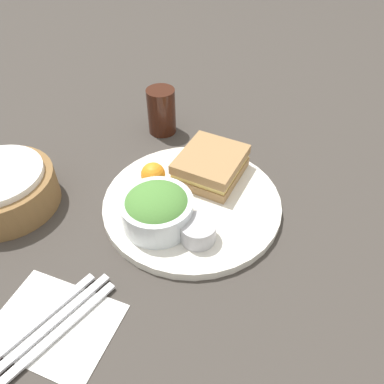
# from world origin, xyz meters

# --- Properties ---
(ground_plane) EXTENTS (4.00, 4.00, 0.00)m
(ground_plane) POSITION_xyz_m (0.00, 0.00, 0.00)
(ground_plane) COLOR #3D3833
(plate) EXTENTS (0.33, 0.33, 0.02)m
(plate) POSITION_xyz_m (0.00, 0.00, 0.01)
(plate) COLOR white
(plate) RESTS_ON ground_plane
(sandwich) EXTENTS (0.14, 0.13, 0.05)m
(sandwich) POSITION_xyz_m (0.08, -0.01, 0.04)
(sandwich) COLOR #A37A4C
(sandwich) RESTS_ON plate
(salad_bowl) EXTENTS (0.12, 0.12, 0.07)m
(salad_bowl) POSITION_xyz_m (-0.07, 0.04, 0.05)
(salad_bowl) COLOR white
(salad_bowl) RESTS_ON plate
(dressing_cup) EXTENTS (0.06, 0.06, 0.04)m
(dressing_cup) POSITION_xyz_m (-0.08, -0.04, 0.03)
(dressing_cup) COLOR #B7B7BC
(dressing_cup) RESTS_ON plate
(orange_wedge) EXTENTS (0.05, 0.05, 0.05)m
(orange_wedge) POSITION_xyz_m (0.01, 0.09, 0.04)
(orange_wedge) COLOR orange
(orange_wedge) RESTS_ON plate
(drink_glass) EXTENTS (0.06, 0.06, 0.11)m
(drink_glass) POSITION_xyz_m (0.21, 0.16, 0.05)
(drink_glass) COLOR #38190F
(drink_glass) RESTS_ON ground_plane
(bread_basket) EXTENTS (0.19, 0.19, 0.08)m
(bread_basket) POSITION_xyz_m (-0.12, 0.33, 0.04)
(bread_basket) COLOR olive
(bread_basket) RESTS_ON ground_plane
(napkin) EXTENTS (0.13, 0.17, 0.00)m
(napkin) POSITION_xyz_m (-0.29, 0.10, 0.00)
(napkin) COLOR white
(napkin) RESTS_ON ground_plane
(fork) EXTENTS (0.18, 0.07, 0.01)m
(fork) POSITION_xyz_m (-0.30, 0.08, 0.01)
(fork) COLOR silver
(fork) RESTS_ON napkin
(knife) EXTENTS (0.19, 0.07, 0.01)m
(knife) POSITION_xyz_m (-0.29, 0.10, 0.01)
(knife) COLOR silver
(knife) RESTS_ON napkin
(spoon) EXTENTS (0.17, 0.07, 0.01)m
(spoon) POSITION_xyz_m (-0.29, 0.11, 0.01)
(spoon) COLOR silver
(spoon) RESTS_ON napkin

